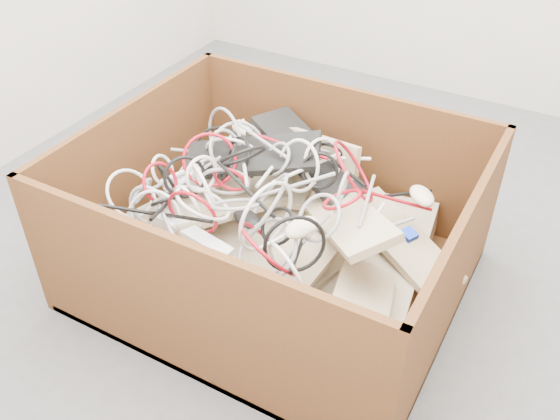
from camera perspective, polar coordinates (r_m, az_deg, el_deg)
The scene contains 8 objects.
ground at distance 2.43m, azimuth 3.50°, elevation -2.60°, with size 3.00×3.00×0.00m, color #525154.
cardboard_box at distance 2.16m, azimuth -0.67°, elevation -3.53°, with size 1.23×1.03×0.57m.
keyboard_pile at distance 2.09m, azimuth 0.31°, elevation -0.13°, with size 1.31×0.95×0.34m.
mice_scatter at distance 2.00m, azimuth -1.29°, elevation 0.10°, with size 0.92×0.78×0.20m.
power_strip_left at distance 2.19m, azimuth -7.14°, elevation 3.58°, with size 0.30×0.06×0.04m, color white.
power_strip_right at distance 1.93m, azimuth -8.12°, elevation -2.42°, with size 0.28×0.05×0.04m, color white.
vga_plug at distance 1.91m, azimuth 11.89°, elevation -2.23°, with size 0.04×0.04×0.02m, color #0C2AB4.
cable_tangle at distance 2.01m, azimuth -3.70°, elevation 2.03°, with size 1.03×0.85×0.40m.
Camera 1 is at (0.78, -1.70, 1.55)m, focal length 39.41 mm.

